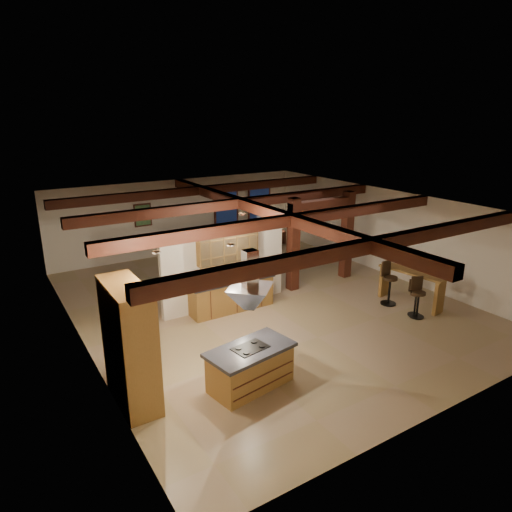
{
  "coord_description": "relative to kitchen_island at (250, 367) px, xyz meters",
  "views": [
    {
      "loc": [
        -6.69,
        -10.29,
        5.35
      ],
      "look_at": [
        0.05,
        0.5,
        1.31
      ],
      "focal_mm": 32.0,
      "sensor_mm": 36.0,
      "label": 1
    }
  ],
  "objects": [
    {
      "name": "ceiling_beams",
      "position": [
        2.51,
        3.38,
        2.32
      ],
      "size": [
        10.0,
        12.0,
        0.28
      ],
      "color": "#431610",
      "rests_on": "room_walls"
    },
    {
      "name": "table_lamp",
      "position": [
        6.64,
        8.47,
        0.33
      ],
      "size": [
        0.31,
        0.31,
        0.37
      ],
      "color": "black",
      "rests_on": "side_table"
    },
    {
      "name": "timber_posts",
      "position": [
        5.01,
        3.88,
        1.32
      ],
      "size": [
        2.5,
        0.3,
        2.9
      ],
      "color": "#431610",
      "rests_on": "ground"
    },
    {
      "name": "microwave",
      "position": [
        2.33,
        3.49,
        0.63
      ],
      "size": [
        0.55,
        0.45,
        0.27
      ],
      "primitive_type": "imported",
      "rotation": [
        0.0,
        0.0,
        2.84
      ],
      "color": "silver",
      "rests_on": "back_counter"
    },
    {
      "name": "back_windows",
      "position": [
        5.31,
        9.32,
        1.06
      ],
      "size": [
        2.7,
        0.07,
        1.7
      ],
      "color": "#431610",
      "rests_on": "room_walls"
    },
    {
      "name": "partition_wall",
      "position": [
        1.51,
        3.88,
        0.66
      ],
      "size": [
        3.8,
        0.18,
        2.2
      ],
      "primitive_type": "cube",
      "color": "silver",
      "rests_on": "ground"
    },
    {
      "name": "framed_art",
      "position": [
        1.01,
        9.32,
        1.26
      ],
      "size": [
        0.65,
        0.05,
        0.85
      ],
      "color": "#431610",
      "rests_on": "room_walls"
    },
    {
      "name": "bar_stool_c",
      "position": [
        5.56,
        1.47,
        0.21
      ],
      "size": [
        0.45,
        0.45,
        1.27
      ],
      "color": "black",
      "rests_on": "ground"
    },
    {
      "name": "recessed_cans",
      "position": [
        -0.02,
        1.45,
        2.43
      ],
      "size": [
        3.16,
        2.46,
        0.03
      ],
      "color": "silver",
      "rests_on": "room_walls"
    },
    {
      "name": "range_hood",
      "position": [
        0.0,
        -0.0,
        1.34
      ],
      "size": [
        1.1,
        1.1,
        1.4
      ],
      "color": "silver",
      "rests_on": "room_walls"
    },
    {
      "name": "room_walls",
      "position": [
        2.51,
        3.38,
        1.34
      ],
      "size": [
        12.0,
        12.0,
        12.0
      ],
      "color": "silver",
      "rests_on": "ground"
    },
    {
      "name": "kitchen_island",
      "position": [
        0.0,
        0.0,
        0.0
      ],
      "size": [
        1.89,
        1.21,
        0.88
      ],
      "color": "olive",
      "rests_on": "ground"
    },
    {
      "name": "bar_stool_a",
      "position": [
        5.56,
        0.43,
        0.13
      ],
      "size": [
        0.42,
        0.43,
        1.12
      ],
      "color": "black",
      "rests_on": "ground"
    },
    {
      "name": "upper_display_cabinet",
      "position": [
        1.51,
        3.69,
        1.41
      ],
      "size": [
        1.8,
        0.36,
        0.95
      ],
      "color": "olive",
      "rests_on": "partition_wall"
    },
    {
      "name": "bar_stool_b",
      "position": [
        5.6,
        0.54,
        0.07
      ],
      "size": [
        0.37,
        0.38,
        1.01
      ],
      "color": "black",
      "rests_on": "ground"
    },
    {
      "name": "dining_chairs",
      "position": [
        2.83,
        6.35,
        0.14
      ],
      "size": [
        2.14,
        2.14,
        1.14
      ],
      "color": "#431610",
      "rests_on": "ground"
    },
    {
      "name": "dining_table",
      "position": [
        2.83,
        6.35,
        -0.12
      ],
      "size": [
        2.11,
        1.69,
        0.65
      ],
      "primitive_type": "imported",
      "rotation": [
        0.0,
        0.0,
        0.41
      ],
      "color": "#3D200F",
      "rests_on": "ground"
    },
    {
      "name": "bar_counter",
      "position": [
        6.08,
        1.1,
        0.25
      ],
      "size": [
        0.78,
        1.99,
        1.02
      ],
      "color": "olive",
      "rests_on": "ground"
    },
    {
      "name": "pantry_cabinet",
      "position": [
        -2.15,
        0.78,
        0.76
      ],
      "size": [
        0.67,
        1.6,
        2.4
      ],
      "color": "olive",
      "rests_on": "ground"
    },
    {
      "name": "sofa",
      "position": [
        5.51,
        8.46,
        -0.16
      ],
      "size": [
        2.01,
        1.04,
        0.56
      ],
      "primitive_type": "imported",
      "rotation": [
        0.0,
        0.0,
        2.98
      ],
      "color": "black",
      "rests_on": "ground"
    },
    {
      "name": "ground",
      "position": [
        2.51,
        3.38,
        -0.44
      ],
      "size": [
        12.0,
        12.0,
        0.0
      ],
      "primitive_type": "plane",
      "color": "tan",
      "rests_on": "ground"
    },
    {
      "name": "back_counter",
      "position": [
        1.51,
        3.49,
        0.03
      ],
      "size": [
        2.5,
        0.66,
        0.94
      ],
      "color": "olive",
      "rests_on": "ground"
    },
    {
      "name": "side_table",
      "position": [
        6.64,
        8.47,
        -0.19
      ],
      "size": [
        0.54,
        0.54,
        0.51
      ],
      "primitive_type": "cube",
      "rotation": [
        0.0,
        0.0,
        -0.4
      ],
      "color": "#431610",
      "rests_on": "ground"
    }
  ]
}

